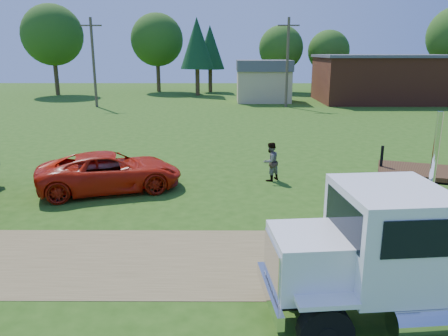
{
  "coord_description": "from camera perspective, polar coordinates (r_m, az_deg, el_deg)",
  "views": [
    {
      "loc": [
        -0.3,
        -11.21,
        5.72
      ],
      "look_at": [
        -0.38,
        4.11,
        1.6
      ],
      "focal_mm": 35.0,
      "sensor_mm": 36.0,
      "label": 1
    }
  ],
  "objects": [
    {
      "name": "ground",
      "position": [
        12.59,
        1.67,
        -11.99
      ],
      "size": [
        140.0,
        140.0,
        0.0
      ],
      "primitive_type": "plane",
      "color": "#264D11",
      "rests_on": "ground"
    },
    {
      "name": "dirt_track",
      "position": [
        12.59,
        1.67,
        -11.96
      ],
      "size": [
        120.0,
        4.2,
        0.01
      ],
      "primitive_type": "cube",
      "color": "brown",
      "rests_on": "ground"
    },
    {
      "name": "white_semi_tractor",
      "position": [
        10.03,
        20.97,
        -10.67
      ],
      "size": [
        7.58,
        3.13,
        4.5
      ],
      "rotation": [
        0.0,
        0.0,
        0.1
      ],
      "color": "black",
      "rests_on": "ground"
    },
    {
      "name": "orange_pickup",
      "position": [
        18.93,
        -14.61,
        -0.46
      ],
      "size": [
        6.43,
        4.39,
        1.64
      ],
      "primitive_type": "imported",
      "rotation": [
        0.0,
        0.0,
        1.88
      ],
      "color": "red",
      "rests_on": "ground"
    },
    {
      "name": "spectator_a",
      "position": [
        10.59,
        24.14,
        -13.4
      ],
      "size": [
        0.8,
        0.73,
        1.83
      ],
      "primitive_type": "imported",
      "rotation": [
        0.0,
        0.0,
        0.58
      ],
      "color": "#999999",
      "rests_on": "ground"
    },
    {
      "name": "spectator_b",
      "position": [
        19.81,
        6.1,
        0.83
      ],
      "size": [
        1.08,
        1.07,
        1.76
      ],
      "primitive_type": "imported",
      "rotation": [
        0.0,
        0.0,
        3.9
      ],
      "color": "#999999",
      "rests_on": "ground"
    },
    {
      "name": "brick_building",
      "position": [
        54.47,
        20.3,
        10.93
      ],
      "size": [
        15.4,
        10.4,
        5.3
      ],
      "color": "brown",
      "rests_on": "ground"
    },
    {
      "name": "tan_shed",
      "position": [
        51.49,
        5.18,
        11.33
      ],
      "size": [
        6.2,
        5.4,
        4.7
      ],
      "color": "tan",
      "rests_on": "ground"
    },
    {
      "name": "utility_poles",
      "position": [
        46.65,
        8.29,
        13.67
      ],
      "size": [
        42.2,
        0.28,
        9.0
      ],
      "color": "#483929",
      "rests_on": "ground"
    },
    {
      "name": "tree_row",
      "position": [
        61.25,
        1.62,
        16.28
      ],
      "size": [
        60.33,
        12.44,
        11.63
      ],
      "color": "#382C17",
      "rests_on": "ground"
    }
  ]
}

